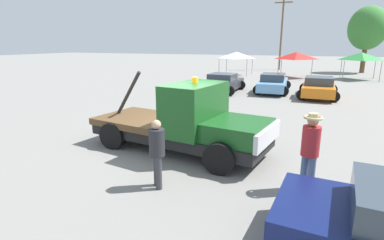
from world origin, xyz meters
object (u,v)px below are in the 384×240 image
(parked_car_orange, at_px, (318,87))
(parked_car_skyblue, at_px, (273,83))
(tree_left, at_px, (368,28))
(canopy_tent_red, at_px, (297,56))
(canopy_tent_green, at_px, (361,56))
(utility_pole, at_px, (282,30))
(tow_truck, at_px, (187,123))
(canopy_tent_white, at_px, (236,55))
(person_at_hood, at_px, (157,149))
(parked_car_charcoal, at_px, (223,83))
(person_near_truck, at_px, (310,146))

(parked_car_orange, bearing_deg, parked_car_skyblue, 71.95)
(tree_left, bearing_deg, parked_car_orange, -104.14)
(canopy_tent_red, relative_size, canopy_tent_green, 1.03)
(canopy_tent_red, bearing_deg, tree_left, 49.84)
(tree_left, distance_m, utility_pole, 9.61)
(tow_truck, relative_size, canopy_tent_green, 2.03)
(tow_truck, xyz_separation_m, canopy_tent_white, (-4.44, 24.75, 1.18))
(parked_car_skyblue, distance_m, parked_car_orange, 3.17)
(parked_car_orange, bearing_deg, canopy_tent_green, -16.48)
(tow_truck, relative_size, canopy_tent_white, 2.01)
(tow_truck, height_order, utility_pole, utility_pole)
(tow_truck, distance_m, person_at_hood, 2.62)
(parked_car_charcoal, bearing_deg, utility_pole, -3.83)
(canopy_tent_white, distance_m, tree_left, 15.62)
(person_near_truck, bearing_deg, utility_pole, -128.42)
(tow_truck, distance_m, canopy_tent_red, 23.94)
(person_near_truck, relative_size, canopy_tent_green, 0.62)
(canopy_tent_white, xyz_separation_m, tree_left, (13.42, 7.44, 2.93))
(canopy_tent_white, bearing_deg, parked_car_orange, -55.48)
(person_near_truck, distance_m, parked_car_orange, 13.89)
(tow_truck, bearing_deg, canopy_tent_red, 94.63)
(parked_car_skyblue, bearing_deg, canopy_tent_red, -6.93)
(parked_car_skyblue, height_order, canopy_tent_red, canopy_tent_red)
(tow_truck, distance_m, tree_left, 33.67)
(person_near_truck, height_order, tree_left, tree_left)
(parked_car_charcoal, distance_m, utility_pole, 21.18)
(person_near_truck, bearing_deg, canopy_tent_red, -131.57)
(parked_car_orange, bearing_deg, utility_pole, 13.53)
(canopy_tent_green, bearing_deg, parked_car_orange, -107.30)
(parked_car_skyblue, relative_size, canopy_tent_red, 1.54)
(parked_car_charcoal, distance_m, canopy_tent_green, 15.91)
(person_near_truck, xyz_separation_m, canopy_tent_red, (-1.75, 25.25, 1.09))
(person_near_truck, xyz_separation_m, canopy_tent_white, (-8.12, 26.17, 1.01))
(person_near_truck, height_order, parked_car_skyblue, person_near_truck)
(parked_car_charcoal, xyz_separation_m, tree_left, (11.32, 19.92, 4.41))
(person_near_truck, height_order, canopy_tent_green, canopy_tent_green)
(tow_truck, bearing_deg, canopy_tent_green, 81.68)
(person_near_truck, xyz_separation_m, person_at_hood, (-3.38, -1.17, -0.14))
(parked_car_orange, bearing_deg, tow_truck, 162.97)
(canopy_tent_red, bearing_deg, canopy_tent_white, 171.77)
(tow_truck, bearing_deg, parked_car_skyblue, 94.96)
(parked_car_charcoal, xyz_separation_m, parked_car_orange, (6.35, 0.19, -0.00))
(parked_car_orange, distance_m, canopy_tent_white, 14.99)
(person_near_truck, height_order, parked_car_charcoal, person_near_truck)
(person_at_hood, bearing_deg, parked_car_orange, 35.11)
(tow_truck, relative_size, tree_left, 0.83)
(tow_truck, relative_size, parked_car_orange, 1.37)
(canopy_tent_red, xyz_separation_m, canopy_tent_green, (5.82, 0.63, -0.00))
(canopy_tent_green, bearing_deg, tree_left, 80.94)
(parked_car_skyblue, height_order, utility_pole, utility_pole)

